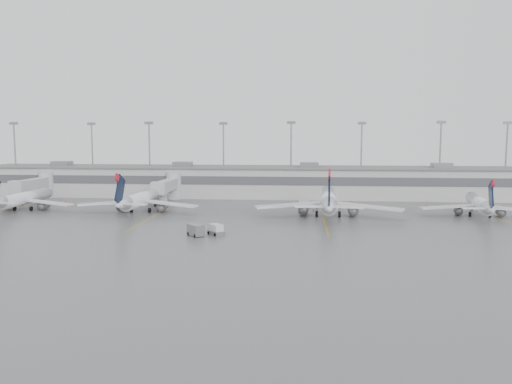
# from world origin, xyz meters

# --- Properties ---
(ground) EXTENTS (260.00, 260.00, 0.00)m
(ground) POSITION_xyz_m (0.00, 0.00, 0.00)
(ground) COLOR #505053
(ground) RESTS_ON ground
(terminal) EXTENTS (152.00, 17.00, 9.45)m
(terminal) POSITION_xyz_m (-0.01, 57.98, 4.17)
(terminal) COLOR #A8A8A3
(terminal) RESTS_ON ground
(light_masts) EXTENTS (142.40, 8.00, 20.60)m
(light_masts) POSITION_xyz_m (0.00, 63.75, 12.03)
(light_masts) COLOR gray
(light_masts) RESTS_ON ground
(jet_bridge_left) EXTENTS (4.00, 17.20, 7.00)m
(jet_bridge_left) POSITION_xyz_m (-55.50, 45.72, 3.87)
(jet_bridge_left) COLOR #A2A5A8
(jet_bridge_left) RESTS_ON ground
(jet_bridge_right) EXTENTS (4.00, 17.20, 7.00)m
(jet_bridge_right) POSITION_xyz_m (-20.50, 45.72, 3.87)
(jet_bridge_right) COLOR #A2A5A8
(jet_bridge_right) RESTS_ON ground
(stand_markings) EXTENTS (105.25, 40.00, 0.01)m
(stand_markings) POSITION_xyz_m (-0.00, 24.00, 0.01)
(stand_markings) COLOR #C3950B
(stand_markings) RESTS_ON ground
(jet_far_left) EXTENTS (24.57, 27.55, 8.91)m
(jet_far_left) POSITION_xyz_m (-48.82, 27.01, 2.77)
(jet_far_left) COLOR silver
(jet_far_left) RESTS_ON ground
(jet_mid_left) EXTENTS (26.44, 29.62, 9.59)m
(jet_mid_left) POSITION_xyz_m (-21.85, 26.77, 2.98)
(jet_mid_left) COLOR silver
(jet_mid_left) RESTS_ON ground
(jet_mid_right) EXTENTS (30.04, 33.72, 10.90)m
(jet_mid_right) POSITION_xyz_m (18.46, 24.66, 3.39)
(jet_mid_right) COLOR silver
(jet_mid_right) RESTS_ON ground
(jet_far_right) EXTENTS (23.83, 26.93, 8.77)m
(jet_far_right) POSITION_xyz_m (49.57, 27.30, 2.72)
(jet_far_right) COLOR silver
(jet_far_right) RESTS_ON ground
(baggage_tug) EXTENTS (3.19, 3.26, 1.83)m
(baggage_tug) POSITION_xyz_m (-1.30, 3.33, 0.71)
(baggage_tug) COLOR silver
(baggage_tug) RESTS_ON ground
(baggage_cart) EXTENTS (3.32, 3.41, 1.95)m
(baggage_cart) POSITION_xyz_m (-4.50, 2.13, 1.02)
(baggage_cart) COLOR slate
(baggage_cart) RESTS_ON ground
(gse_uld_a) EXTENTS (2.72, 1.83, 1.91)m
(gse_uld_a) POSITION_xyz_m (-52.21, 39.27, 0.96)
(gse_uld_a) COLOR silver
(gse_uld_a) RESTS_ON ground
(gse_uld_b) EXTENTS (2.61, 1.90, 1.72)m
(gse_uld_b) POSITION_xyz_m (-21.59, 41.95, 0.86)
(gse_uld_b) COLOR silver
(gse_uld_b) RESTS_ON ground
(gse_uld_c) EXTENTS (2.36, 1.60, 1.65)m
(gse_uld_c) POSITION_xyz_m (13.59, 36.07, 0.83)
(gse_uld_c) COLOR silver
(gse_uld_c) RESTS_ON ground
(gse_loader) EXTENTS (2.88, 3.49, 1.87)m
(gse_loader) POSITION_xyz_m (-25.35, 45.08, 0.94)
(gse_loader) COLOR slate
(gse_loader) RESTS_ON ground
(cone_a) EXTENTS (0.49, 0.49, 0.78)m
(cone_a) POSITION_xyz_m (-45.72, 40.49, 0.39)
(cone_a) COLOR #FD3D05
(cone_a) RESTS_ON ground
(cone_b) EXTENTS (0.42, 0.42, 0.66)m
(cone_b) POSITION_xyz_m (-27.12, 34.99, 0.33)
(cone_b) COLOR #FD3D05
(cone_b) RESTS_ON ground
(cone_c) EXTENTS (0.38, 0.38, 0.60)m
(cone_c) POSITION_xyz_m (15.61, 31.47, 0.30)
(cone_c) COLOR #FD3D05
(cone_c) RESTS_ON ground
(cone_d) EXTENTS (0.46, 0.46, 0.74)m
(cone_d) POSITION_xyz_m (42.13, 40.72, 0.37)
(cone_d) COLOR #FD3D05
(cone_d) RESTS_ON ground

